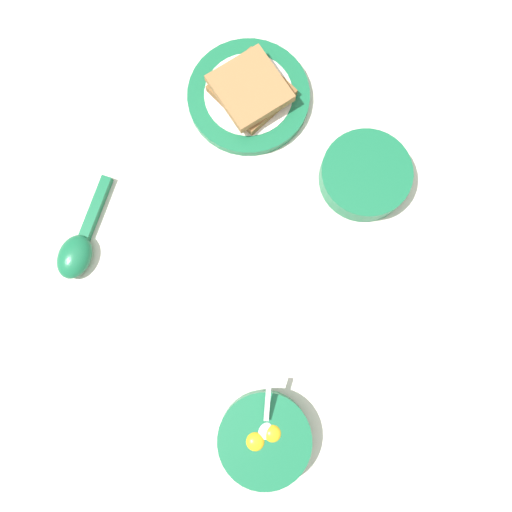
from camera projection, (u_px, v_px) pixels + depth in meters
name	position (u px, v px, depth m)	size (l,w,h in m)	color
ground_plane	(205.00, 227.00, 0.79)	(3.00, 3.00, 0.00)	silver
egg_bowl	(264.00, 439.00, 0.72)	(0.14, 0.13, 0.07)	#196B42
toast_plate	(249.00, 96.00, 0.82)	(0.20, 0.20, 0.02)	#196B42
toast_sandwich	(251.00, 89.00, 0.80)	(0.14, 0.14, 0.03)	brown
soup_spoon	(78.00, 248.00, 0.77)	(0.18, 0.06, 0.03)	#196B42
congee_bowl	(365.00, 175.00, 0.78)	(0.14, 0.14, 0.04)	#196B42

